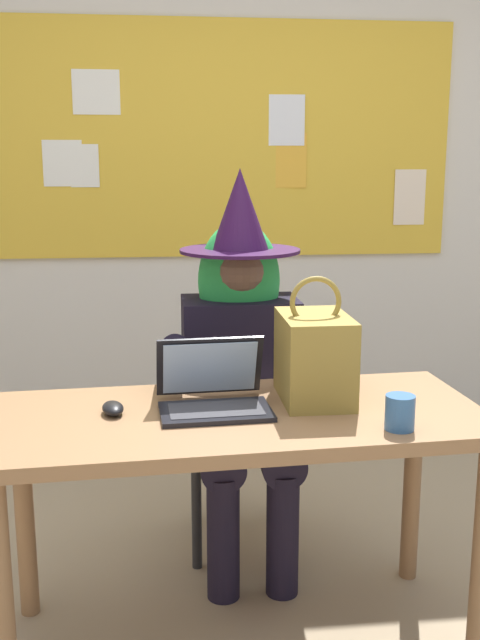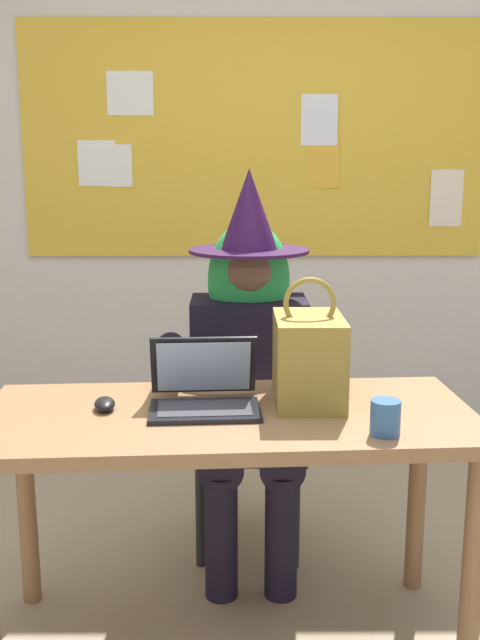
% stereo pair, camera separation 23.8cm
% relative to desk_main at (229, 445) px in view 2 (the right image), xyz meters
% --- Properties ---
extents(wall_back_bulletin, '(6.80, 2.14, 2.90)m').
position_rel_desk_main_xyz_m(wall_back_bulletin, '(0.12, 1.96, 0.83)').
color(wall_back_bulletin, silver).
rests_on(wall_back_bulletin, ground).
extents(desk_main, '(1.45, 0.71, 0.73)m').
position_rel_desk_main_xyz_m(desk_main, '(0.00, 0.00, 0.00)').
color(desk_main, '#8E6642').
rests_on(desk_main, ground).
extents(chair_at_desk, '(0.44, 0.44, 0.88)m').
position_rel_desk_main_xyz_m(chair_at_desk, '(0.07, 0.67, -0.14)').
color(chair_at_desk, '#4C1E19').
rests_on(chair_at_desk, ground).
extents(person_costumed, '(0.59, 0.68, 1.42)m').
position_rel_desk_main_xyz_m(person_costumed, '(0.07, 0.55, 0.14)').
color(person_costumed, black).
rests_on(person_costumed, ground).
extents(laptop, '(0.33, 0.29, 0.20)m').
position_rel_desk_main_xyz_m(laptop, '(-0.07, 0.04, 0.15)').
color(laptop, black).
rests_on(laptop, desk_main).
extents(computer_mouse, '(0.08, 0.11, 0.03)m').
position_rel_desk_main_xyz_m(computer_mouse, '(-0.36, 0.02, 0.12)').
color(computer_mouse, black).
rests_on(computer_mouse, desk_main).
extents(handbag, '(0.20, 0.30, 0.38)m').
position_rel_desk_main_xyz_m(handbag, '(0.24, 0.09, 0.24)').
color(handbag, olive).
rests_on(handbag, desk_main).
extents(coffee_mug, '(0.08, 0.08, 0.09)m').
position_rel_desk_main_xyz_m(coffee_mug, '(0.41, -0.19, 0.15)').
color(coffee_mug, '#336099').
rests_on(coffee_mug, desk_main).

